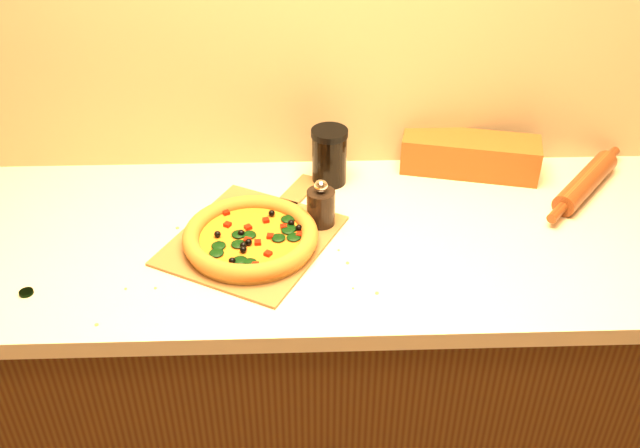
{
  "coord_description": "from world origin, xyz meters",
  "views": [
    {
      "loc": [
        -0.08,
        0.1,
        1.86
      ],
      "look_at": [
        -0.04,
        1.38,
        0.96
      ],
      "focal_mm": 40.0,
      "sensor_mm": 36.0,
      "label": 1
    }
  ],
  "objects": [
    {
      "name": "bread_bag",
      "position": [
        0.36,
        1.69,
        0.95
      ],
      "size": [
        0.36,
        0.19,
        0.1
      ],
      "primitive_type": "cube",
      "rotation": [
        0.0,
        0.0,
        -0.23
      ],
      "color": "brown",
      "rests_on": "countertop"
    },
    {
      "name": "bottle_cap",
      "position": [
        -0.64,
        1.23,
        0.9
      ],
      "size": [
        0.03,
        0.03,
        0.01
      ],
      "primitive_type": "cylinder",
      "rotation": [
        0.0,
        0.0,
        0.18
      ],
      "color": "black",
      "rests_on": "countertop"
    },
    {
      "name": "pizza_peel",
      "position": [
        -0.18,
        1.41,
        0.9
      ],
      "size": [
        0.45,
        0.51,
        0.01
      ],
      "rotation": [
        0.0,
        0.0,
        -0.49
      ],
      "color": "brown",
      "rests_on": "countertop"
    },
    {
      "name": "pepper_grinder",
      "position": [
        -0.03,
        1.46,
        0.95
      ],
      "size": [
        0.07,
        0.07,
        0.12
      ],
      "color": "black",
      "rests_on": "countertop"
    },
    {
      "name": "dark_jar",
      "position": [
        -0.0,
        1.65,
        0.97
      ],
      "size": [
        0.09,
        0.09,
        0.15
      ],
      "color": "black",
      "rests_on": "countertop"
    },
    {
      "name": "countertop",
      "position": [
        0.0,
        1.43,
        0.88
      ],
      "size": [
        2.84,
        0.68,
        0.04
      ],
      "primitive_type": "cube",
      "color": "beige",
      "rests_on": "cabinet"
    },
    {
      "name": "cabinet",
      "position": [
        0.0,
        1.43,
        0.43
      ],
      "size": [
        2.8,
        0.65,
        0.86
      ],
      "primitive_type": "cube",
      "color": "#49250F",
      "rests_on": "ground"
    },
    {
      "name": "pizza",
      "position": [
        -0.19,
        1.38,
        0.93
      ],
      "size": [
        0.3,
        0.3,
        0.04
      ],
      "color": "gold",
      "rests_on": "pizza_peel"
    },
    {
      "name": "rolling_pin",
      "position": [
        0.63,
        1.58,
        0.93
      ],
      "size": [
        0.28,
        0.32,
        0.06
      ],
      "rotation": [
        0.0,
        0.0,
        0.86
      ],
      "color": "#5C230F",
      "rests_on": "countertop"
    }
  ]
}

